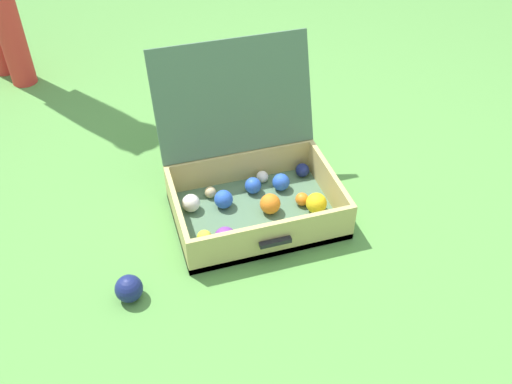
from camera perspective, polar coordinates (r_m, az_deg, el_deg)
name	(u,v)px	position (r m, az deg, el deg)	size (l,w,h in m)	color
ground_plane	(278,204)	(2.12, 2.22, -1.24)	(16.00, 16.00, 0.00)	#569342
open_suitcase	(250,179)	(2.04, -0.57, 1.29)	(0.59, 0.59, 0.55)	#4C7051
stray_ball_on_grass	(129,289)	(1.82, -12.82, -9.57)	(0.09, 0.09, 0.09)	navy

